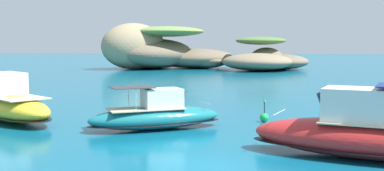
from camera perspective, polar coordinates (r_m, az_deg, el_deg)
The scene contains 7 objects.
ground_plane at distance 19.48m, azimuth 1.82°, elevation -9.61°, with size 400.00×400.00×0.00m, color #0C5B7A.
islet_large at distance 92.61m, azimuth -3.77°, elevation 4.02°, with size 27.36×23.65×8.60m.
islet_small at distance 88.05m, azimuth 8.77°, elevation 3.14°, with size 20.53×20.87×6.06m.
motorboat_teal at distance 27.55m, azimuth -4.31°, elevation -3.58°, with size 8.12×5.73×2.48m.
motorboat_red at distance 21.88m, azimuth 20.23°, elevation -5.55°, with size 10.69×6.28×3.21m.
motorboat_yellow at distance 32.88m, azimuth -21.22°, elevation -2.10°, with size 9.89×9.05×3.04m.
channel_buoy at distance 30.31m, azimuth 8.61°, elevation -3.69°, with size 0.56×0.56×1.48m.
Camera 1 is at (1.27, -18.80, 4.95)m, focal length 44.76 mm.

